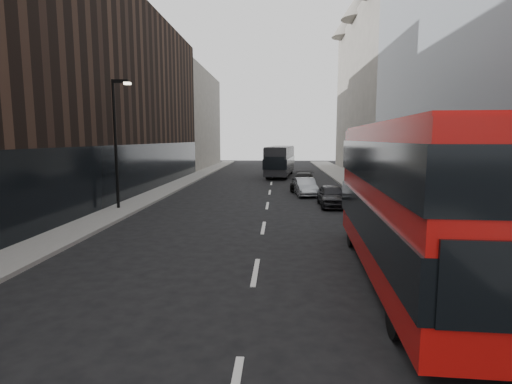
% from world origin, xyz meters
% --- Properties ---
extents(sidewalk_right, '(3.00, 80.00, 0.15)m').
position_xyz_m(sidewalk_right, '(7.50, 25.00, 0.07)').
color(sidewalk_right, slate).
rests_on(sidewalk_right, ground).
extents(sidewalk_left, '(2.00, 80.00, 0.15)m').
position_xyz_m(sidewalk_left, '(-8.00, 25.00, 0.07)').
color(sidewalk_left, slate).
rests_on(sidewalk_left, ground).
extents(building_modern_block, '(5.03, 22.00, 20.00)m').
position_xyz_m(building_modern_block, '(11.47, 21.00, 9.90)').
color(building_modern_block, '#9DA2A7').
rests_on(building_modern_block, ground).
extents(building_victorian, '(6.50, 24.00, 21.00)m').
position_xyz_m(building_victorian, '(11.38, 44.00, 9.66)').
color(building_victorian, slate).
rests_on(building_victorian, ground).
extents(building_left_mid, '(5.00, 24.00, 14.00)m').
position_xyz_m(building_left_mid, '(-11.50, 30.00, 7.00)').
color(building_left_mid, black).
rests_on(building_left_mid, ground).
extents(building_left_far, '(5.00, 20.00, 13.00)m').
position_xyz_m(building_left_far, '(-11.50, 52.00, 6.50)').
color(building_left_far, slate).
rests_on(building_left_far, ground).
extents(street_lamp, '(1.06, 0.22, 7.00)m').
position_xyz_m(street_lamp, '(-8.22, 18.00, 4.18)').
color(street_lamp, black).
rests_on(street_lamp, sidewalk_left).
extents(red_bus, '(3.10, 10.99, 4.39)m').
position_xyz_m(red_bus, '(4.32, 7.55, 2.44)').
color(red_bus, '#B10D0A').
rests_on(red_bus, ground).
extents(grey_bus, '(3.38, 9.97, 3.17)m').
position_xyz_m(grey_bus, '(0.80, 38.98, 1.70)').
color(grey_bus, black).
rests_on(grey_bus, ground).
extents(car_a, '(1.53, 3.80, 1.29)m').
position_xyz_m(car_a, '(3.82, 20.00, 0.65)').
color(car_a, black).
rests_on(car_a, ground).
extents(car_b, '(1.65, 3.84, 1.23)m').
position_xyz_m(car_b, '(2.54, 24.53, 0.62)').
color(car_b, '#93969B').
rests_on(car_b, ground).
extents(car_c, '(2.31, 4.74, 1.33)m').
position_xyz_m(car_c, '(2.60, 27.57, 0.66)').
color(car_c, black).
rests_on(car_c, ground).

